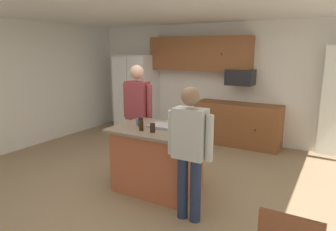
% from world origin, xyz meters
% --- Properties ---
extents(floor, '(7.04, 7.04, 0.00)m').
position_xyz_m(floor, '(0.00, 0.00, 0.00)').
color(floor, '#937A5B').
rests_on(floor, ground).
extents(ceiling, '(7.04, 7.04, 0.00)m').
position_xyz_m(ceiling, '(0.00, 0.00, 2.60)').
color(ceiling, white).
extents(back_wall, '(6.40, 0.10, 2.60)m').
position_xyz_m(back_wall, '(0.00, 2.80, 1.30)').
color(back_wall, white).
rests_on(back_wall, ground).
extents(side_wall_left, '(0.10, 5.60, 2.60)m').
position_xyz_m(side_wall_left, '(-3.20, 0.00, 1.30)').
color(side_wall_left, white).
rests_on(side_wall_left, ground).
extents(cabinet_run_upper, '(2.40, 0.38, 0.75)m').
position_xyz_m(cabinet_run_upper, '(-0.40, 2.60, 1.93)').
color(cabinet_run_upper, brown).
extents(cabinet_run_lower, '(1.80, 0.63, 0.90)m').
position_xyz_m(cabinet_run_lower, '(0.60, 2.48, 0.45)').
color(cabinet_run_lower, brown).
rests_on(cabinet_run_lower, ground).
extents(refrigerator, '(0.93, 0.76, 1.89)m').
position_xyz_m(refrigerator, '(-2.00, 2.38, 0.94)').
color(refrigerator, white).
rests_on(refrigerator, ground).
extents(microwave_over_range, '(0.56, 0.40, 0.32)m').
position_xyz_m(microwave_over_range, '(0.60, 2.50, 1.45)').
color(microwave_over_range, black).
extents(kitchen_island, '(1.23, 0.96, 0.93)m').
position_xyz_m(kitchen_island, '(0.26, -0.21, 0.47)').
color(kitchen_island, '#AD5638').
rests_on(kitchen_island, ground).
extents(person_guest_by_door, '(0.57, 0.22, 1.61)m').
position_xyz_m(person_guest_by_door, '(1.02, -0.72, 0.92)').
color(person_guest_by_door, '#232D4C').
rests_on(person_guest_by_door, ground).
extents(person_host_foreground, '(0.57, 0.23, 1.77)m').
position_xyz_m(person_host_foreground, '(-0.48, 0.34, 1.03)').
color(person_host_foreground, '#383842').
rests_on(person_host_foreground, ground).
extents(glass_dark_ale, '(0.06, 0.06, 0.14)m').
position_xyz_m(glass_dark_ale, '(0.14, -0.44, 1.00)').
color(glass_dark_ale, black).
rests_on(glass_dark_ale, kitchen_island).
extents(glass_short_whisky, '(0.07, 0.07, 0.14)m').
position_xyz_m(glass_short_whisky, '(0.58, 0.05, 1.00)').
color(glass_short_whisky, black).
rests_on(glass_short_whisky, kitchen_island).
extents(glass_stout_tall, '(0.07, 0.07, 0.13)m').
position_xyz_m(glass_stout_tall, '(0.02, -0.28, 1.00)').
color(glass_stout_tall, black).
rests_on(glass_stout_tall, kitchen_island).
extents(glass_pilsner, '(0.07, 0.07, 0.16)m').
position_xyz_m(glass_pilsner, '(0.69, -0.39, 1.01)').
color(glass_pilsner, black).
rests_on(glass_pilsner, kitchen_island).
extents(tumbler_amber, '(0.07, 0.07, 0.12)m').
position_xyz_m(tumbler_amber, '(0.33, -0.44, 0.99)').
color(tumbler_amber, black).
rests_on(tumbler_amber, kitchen_island).
extents(mug_blue_stoneware, '(0.12, 0.08, 0.09)m').
position_xyz_m(mug_blue_stoneware, '(-0.08, -0.19, 0.98)').
color(mug_blue_stoneware, '#4C6B99').
rests_on(mug_blue_stoneware, kitchen_island).
extents(serving_tray, '(0.44, 0.30, 0.04)m').
position_xyz_m(serving_tray, '(0.34, -0.15, 0.95)').
color(serving_tray, '#B7B7BC').
rests_on(serving_tray, kitchen_island).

